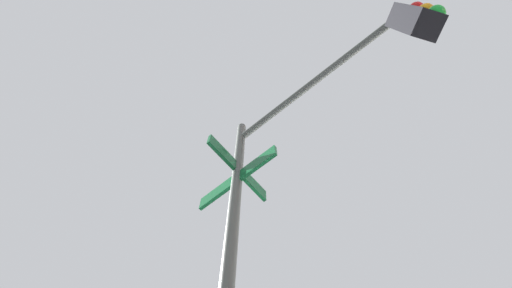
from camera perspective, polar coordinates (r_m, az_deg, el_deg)
The scene contains 1 object.
traffic_signal_near at distance 3.47m, azimuth 10.68°, elevation 2.12°, with size 2.73×2.02×6.16m.
Camera 1 is at (-5.07, -7.45, 1.20)m, focal length 25.22 mm.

